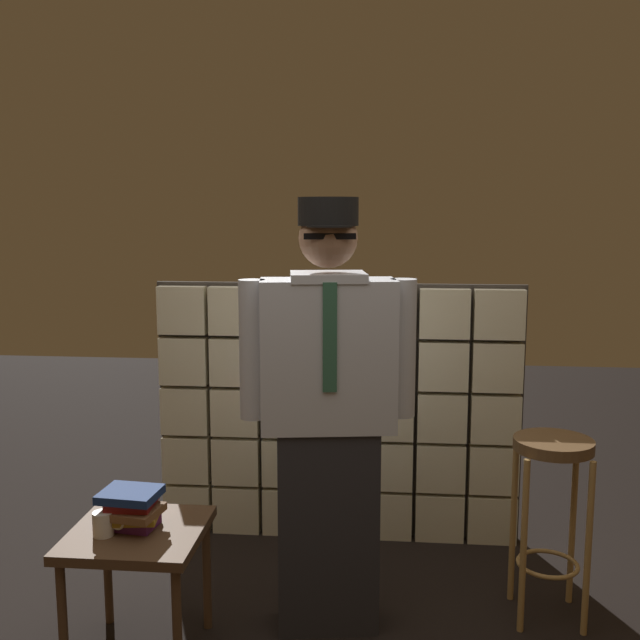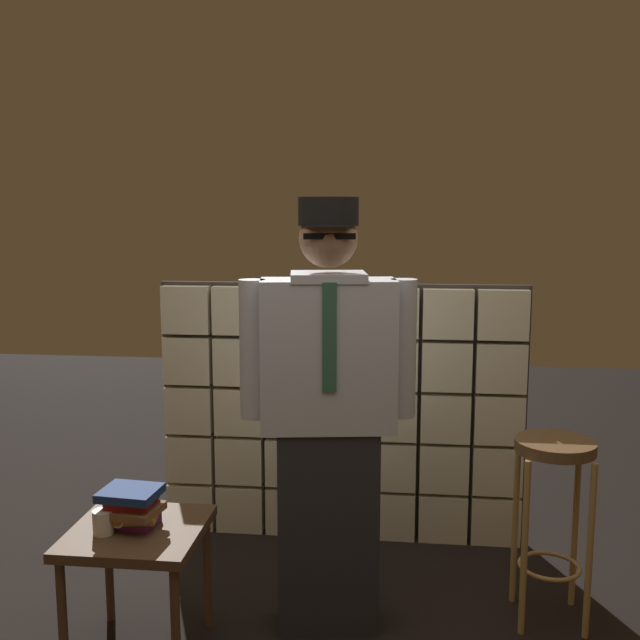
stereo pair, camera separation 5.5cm
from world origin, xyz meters
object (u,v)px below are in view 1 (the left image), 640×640
Objects in this scene: standing_person at (328,411)px; book_stack at (131,508)px; bar_stool at (551,486)px; coffee_mug at (104,524)px; side_table at (138,546)px.

standing_person reaches higher than book_stack.
standing_person reaches higher than bar_stool.
standing_person is 0.88m from book_stack.
side_table is at bearing 32.35° from coffee_mug.
bar_stool is 3.24× the size of book_stack.
bar_stool is 1.76m from side_table.
bar_stool reaches higher than book_stack.
standing_person is at bearing 21.87° from side_table.
standing_person reaches higher than coffee_mug.
standing_person is at bearing 23.31° from coffee_mug.
standing_person is at bearing 20.80° from book_stack.
bar_stool is at bearing 1.04° from standing_person.
book_stack is at bearing 41.94° from coffee_mug.
side_table is (-0.73, -0.29, -0.49)m from standing_person.
bar_stool is at bearing 14.98° from side_table.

